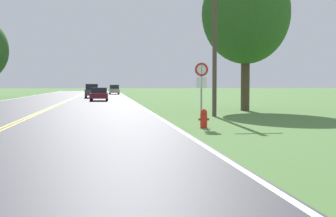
{
  "coord_description": "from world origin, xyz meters",
  "views": [
    {
      "loc": [
        4.13,
        -1.72,
        1.8
      ],
      "look_at": [
        5.57,
        9.12,
        1.23
      ],
      "focal_mm": 50.0,
      "sensor_mm": 36.0,
      "label": 1
    }
  ],
  "objects_px": {
    "traffic_sign": "(202,78)",
    "tree_left_verge": "(246,13)",
    "car_dark_grey_suv_approaching": "(92,91)",
    "car_champagne_hatchback_mid_near": "(114,89)",
    "fire_hydrant": "(204,118)",
    "car_maroon_sedan_nearest": "(99,94)"
  },
  "relations": [
    {
      "from": "traffic_sign",
      "to": "tree_left_verge",
      "type": "height_order",
      "value": "tree_left_verge"
    },
    {
      "from": "traffic_sign",
      "to": "tree_left_verge",
      "type": "distance_m",
      "value": 13.31
    },
    {
      "from": "car_dark_grey_suv_approaching",
      "to": "car_champagne_hatchback_mid_near",
      "type": "xyz_separation_m",
      "value": [
        3.23,
        21.64,
        -0.1
      ]
    },
    {
      "from": "traffic_sign",
      "to": "car_champagne_hatchback_mid_near",
      "type": "distance_m",
      "value": 63.35
    },
    {
      "from": "tree_left_verge",
      "to": "car_champagne_hatchback_mid_near",
      "type": "distance_m",
      "value": 52.86
    },
    {
      "from": "car_champagne_hatchback_mid_near",
      "to": "car_dark_grey_suv_approaching",
      "type": "bearing_deg",
      "value": -10.2
    },
    {
      "from": "tree_left_verge",
      "to": "traffic_sign",
      "type": "bearing_deg",
      "value": -115.29
    },
    {
      "from": "traffic_sign",
      "to": "car_dark_grey_suv_approaching",
      "type": "xyz_separation_m",
      "value": [
        -5.76,
        41.65,
        -1.09
      ]
    },
    {
      "from": "car_dark_grey_suv_approaching",
      "to": "car_champagne_hatchback_mid_near",
      "type": "relative_size",
      "value": 1.02
    },
    {
      "from": "fire_hydrant",
      "to": "car_champagne_hatchback_mid_near",
      "type": "bearing_deg",
      "value": 92.25
    },
    {
      "from": "fire_hydrant",
      "to": "car_champagne_hatchback_mid_near",
      "type": "height_order",
      "value": "car_champagne_hatchback_mid_near"
    },
    {
      "from": "car_dark_grey_suv_approaching",
      "to": "car_champagne_hatchback_mid_near",
      "type": "height_order",
      "value": "car_dark_grey_suv_approaching"
    },
    {
      "from": "fire_hydrant",
      "to": "car_maroon_sedan_nearest",
      "type": "xyz_separation_m",
      "value": [
        -4.67,
        31.56,
        0.34
      ]
    },
    {
      "from": "tree_left_verge",
      "to": "car_champagne_hatchback_mid_near",
      "type": "height_order",
      "value": "tree_left_verge"
    },
    {
      "from": "car_maroon_sedan_nearest",
      "to": "car_champagne_hatchback_mid_near",
      "type": "height_order",
      "value": "car_champagne_hatchback_mid_near"
    },
    {
      "from": "traffic_sign",
      "to": "car_dark_grey_suv_approaching",
      "type": "distance_m",
      "value": 42.06
    },
    {
      "from": "traffic_sign",
      "to": "car_maroon_sedan_nearest",
      "type": "relative_size",
      "value": 0.61
    },
    {
      "from": "car_champagne_hatchback_mid_near",
      "to": "tree_left_verge",
      "type": "bearing_deg",
      "value": 6.91
    },
    {
      "from": "traffic_sign",
      "to": "car_champagne_hatchback_mid_near",
      "type": "relative_size",
      "value": 0.63
    },
    {
      "from": "tree_left_verge",
      "to": "car_maroon_sedan_nearest",
      "type": "distance_m",
      "value": 22.82
    },
    {
      "from": "tree_left_verge",
      "to": "car_champagne_hatchback_mid_near",
      "type": "xyz_separation_m",
      "value": [
        -7.89,
        51.96,
        -5.66
      ]
    },
    {
      "from": "traffic_sign",
      "to": "car_dark_grey_suv_approaching",
      "type": "relative_size",
      "value": 0.62
    }
  ]
}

